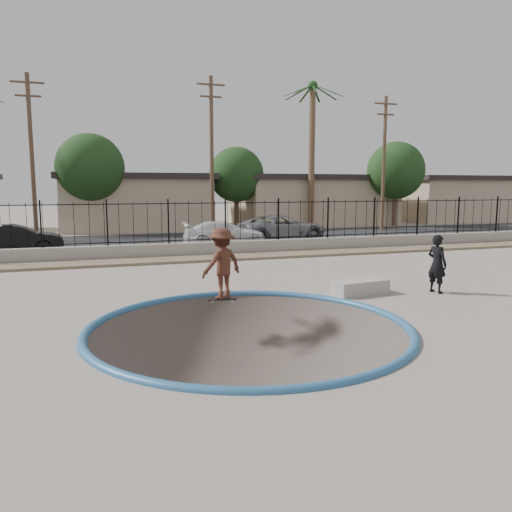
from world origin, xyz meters
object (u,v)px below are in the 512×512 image
object	(u,v)px
skateboard	(222,299)
car_c	(225,233)
videographer	(437,264)
car_d	(282,227)
skater	(222,267)
car_b	(16,239)
concrete_ledge	(360,287)

from	to	relation	value
skateboard	car_c	xyz separation A→B (m)	(3.24, 11.95, 0.59)
videographer	car_d	world-z (taller)	videographer
skater	car_b	world-z (taller)	skater
skateboard	car_d	xyz separation A→B (m)	(6.96, 13.40, 0.68)
videographer	skater	bearing A→B (deg)	68.55
car_c	car_b	bearing A→B (deg)	96.76
skateboard	car_d	size ratio (longest dim) A/B	0.16
videographer	car_c	bearing A→B (deg)	-0.86
concrete_ledge	car_b	world-z (taller)	car_b
car_d	skateboard	bearing A→B (deg)	147.58
skater	car_c	size ratio (longest dim) A/B	0.44
car_b	car_d	bearing A→B (deg)	-86.07
car_b	car_c	bearing A→B (deg)	-92.02
videographer	car_d	distance (m)	14.29
car_c	videographer	bearing A→B (deg)	-161.54
car_b	car_d	distance (m)	13.44
skateboard	car_d	bearing A→B (deg)	73.59
videographer	car_b	bearing A→B (deg)	31.17
skater	concrete_ledge	distance (m)	4.01
skater	car_b	xyz separation A→B (m)	(-6.38, 11.80, -0.24)
skateboard	car_b	world-z (taller)	car_b
car_b	concrete_ledge	bearing A→B (deg)	-142.57
skater	car_c	bearing A→B (deg)	-129.08
videographer	car_c	size ratio (longest dim) A/B	0.40
skater	concrete_ledge	world-z (taller)	skater
skater	skateboard	world-z (taller)	skater
car_c	car_d	world-z (taller)	car_d
concrete_ledge	car_c	distance (m)	12.32
car_c	car_d	distance (m)	3.99
car_b	car_c	size ratio (longest dim) A/B	0.94
skater	skateboard	bearing A→B (deg)	66.11
skater	videographer	distance (m)	6.16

